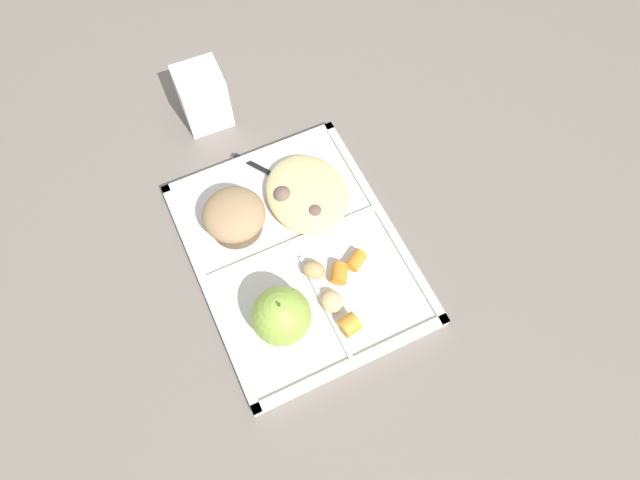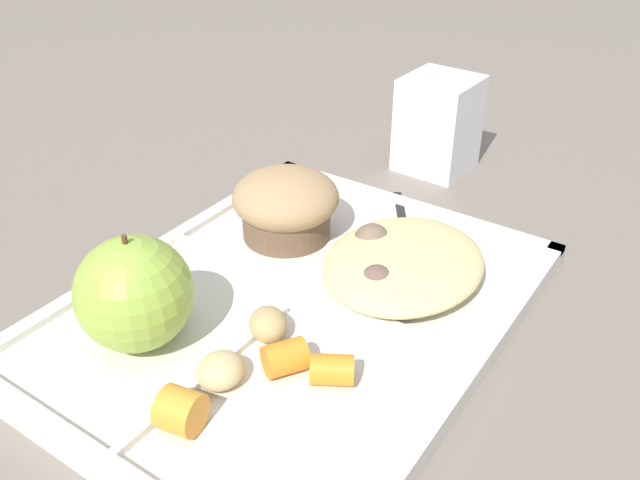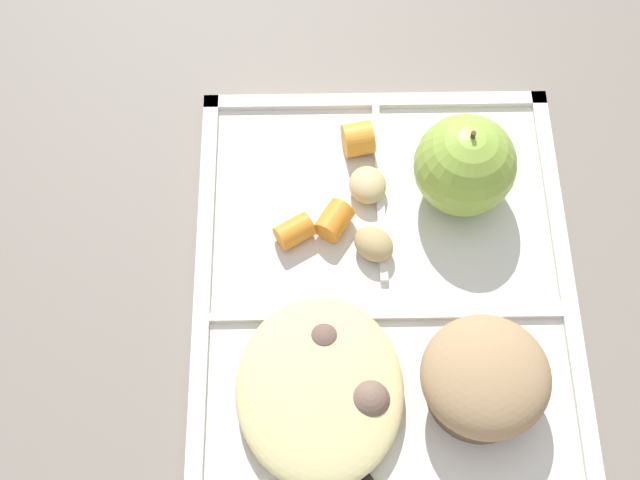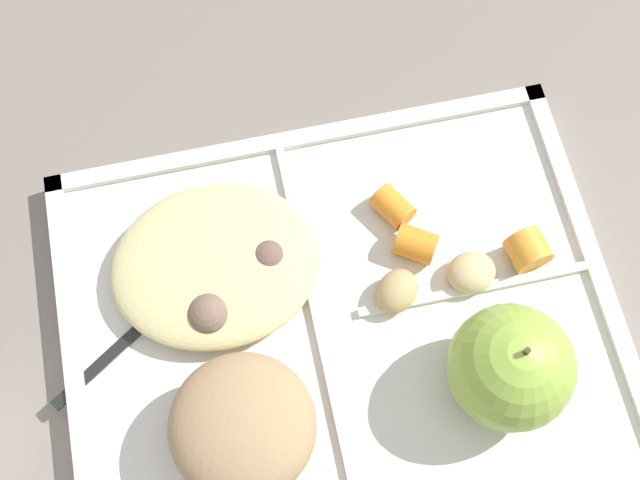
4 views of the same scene
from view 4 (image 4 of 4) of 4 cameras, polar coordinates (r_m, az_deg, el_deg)
ground at (r=0.58m, az=1.37°, el=-5.74°), size 6.00×6.00×0.00m
lunch_tray at (r=0.57m, az=1.41°, el=-5.53°), size 0.37×0.29×0.02m
green_apple at (r=0.53m, az=12.96°, el=-8.52°), size 0.08×0.08×0.08m
bran_muffin at (r=0.52m, az=-5.30°, el=-12.69°), size 0.09×0.09×0.06m
carrot_slice_tilted at (r=0.58m, az=5.02°, el=2.30°), size 0.03×0.03×0.02m
carrot_slice_back at (r=0.57m, az=6.59°, el=-0.27°), size 0.04×0.03×0.02m
carrot_slice_small at (r=0.58m, az=14.10°, el=-0.66°), size 0.03×0.03×0.03m
potato_chunk_large at (r=0.57m, az=10.36°, el=-2.19°), size 0.04×0.03×0.02m
potato_chunk_small at (r=0.56m, az=5.30°, el=-3.51°), size 0.04×0.04×0.02m
egg_noodle_pile at (r=0.57m, az=-7.17°, el=-1.67°), size 0.14×0.12×0.03m
meatball_center at (r=0.56m, az=-3.57°, el=-1.28°), size 0.03×0.03×0.03m
meatball_front at (r=0.55m, az=-7.61°, el=-5.11°), size 0.03×0.03×0.03m
plastic_fork at (r=0.58m, az=-11.30°, el=-5.04°), size 0.13×0.09×0.00m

